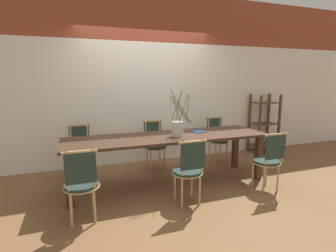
# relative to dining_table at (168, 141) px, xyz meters

# --- Properties ---
(ground_plane) EXTENTS (16.00, 16.00, 0.00)m
(ground_plane) POSITION_rel_dining_table_xyz_m (0.00, 0.00, -0.67)
(ground_plane) COLOR brown
(wall_rear) EXTENTS (12.00, 0.06, 3.20)m
(wall_rear) POSITION_rel_dining_table_xyz_m (0.00, 1.25, 0.93)
(wall_rear) COLOR white
(wall_rear) RESTS_ON ground_plane
(dining_table) EXTENTS (3.07, 0.86, 0.76)m
(dining_table) POSITION_rel_dining_table_xyz_m (0.00, 0.00, 0.00)
(dining_table) COLOR #422B1C
(dining_table) RESTS_ON ground_plane
(chair_near_leftend) EXTENTS (0.40, 0.40, 0.87)m
(chair_near_leftend) POSITION_rel_dining_table_xyz_m (-1.29, -0.73, -0.19)
(chair_near_leftend) COLOR #233833
(chair_near_leftend) RESTS_ON ground_plane
(chair_near_left) EXTENTS (0.40, 0.40, 0.87)m
(chair_near_left) POSITION_rel_dining_table_xyz_m (0.02, -0.73, -0.19)
(chair_near_left) COLOR #233833
(chair_near_left) RESTS_ON ground_plane
(chair_near_center) EXTENTS (0.40, 0.40, 0.87)m
(chair_near_center) POSITION_rel_dining_table_xyz_m (1.27, -0.73, -0.19)
(chair_near_center) COLOR #233833
(chair_near_center) RESTS_ON ground_plane
(chair_far_leftend) EXTENTS (0.40, 0.40, 0.87)m
(chair_far_leftend) POSITION_rel_dining_table_xyz_m (-1.26, 0.73, -0.19)
(chair_far_leftend) COLOR #233833
(chair_far_leftend) RESTS_ON ground_plane
(chair_far_left) EXTENTS (0.40, 0.40, 0.87)m
(chair_far_left) POSITION_rel_dining_table_xyz_m (0.01, 0.73, -0.19)
(chair_far_left) COLOR #233833
(chair_far_left) RESTS_ON ground_plane
(chair_far_center) EXTENTS (0.40, 0.40, 0.87)m
(chair_far_center) POSITION_rel_dining_table_xyz_m (1.28, 0.73, -0.19)
(chair_far_center) COLOR #233833
(chair_far_center) RESTS_ON ground_plane
(vase_centerpiece) EXTENTS (0.36, 0.32, 0.70)m
(vase_centerpiece) POSITION_rel_dining_table_xyz_m (0.13, -0.07, 0.21)
(vase_centerpiece) COLOR silver
(vase_centerpiece) RESTS_ON dining_table
(book_stack) EXTENTS (0.21, 0.19, 0.01)m
(book_stack) POSITION_rel_dining_table_xyz_m (0.56, 0.11, 0.10)
(book_stack) COLOR #234C8C
(book_stack) RESTS_ON dining_table
(shelving_rack) EXTENTS (0.56, 0.39, 1.28)m
(shelving_rack) POSITION_rel_dining_table_xyz_m (2.60, 0.99, -0.04)
(shelving_rack) COLOR #513823
(shelving_rack) RESTS_ON ground_plane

